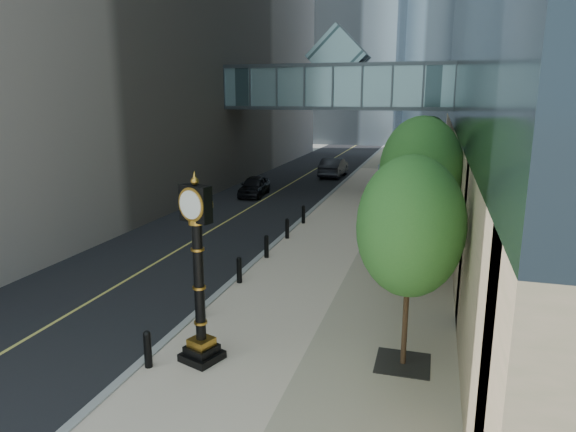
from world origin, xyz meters
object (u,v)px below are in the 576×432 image
Objects in this scene: pedestrian at (420,230)px; car_near at (254,186)px; street_clock at (199,284)px; car_far at (334,167)px.

car_near is (-11.67, 9.70, -0.11)m from pedestrian.
car_far is (-2.90, 32.59, -1.35)m from street_clock.
car_far reaches higher than pedestrian.
street_clock is at bearing 95.83° from car_far.
car_near is 0.82× the size of car_far.
pedestrian is at bearing 112.60° from car_far.
car_near is at bearing 126.15° from street_clock.
street_clock is at bearing -78.91° from car_near.
pedestrian is at bearing 87.53° from street_clock.
car_far is (3.63, 10.34, 0.13)m from car_near.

